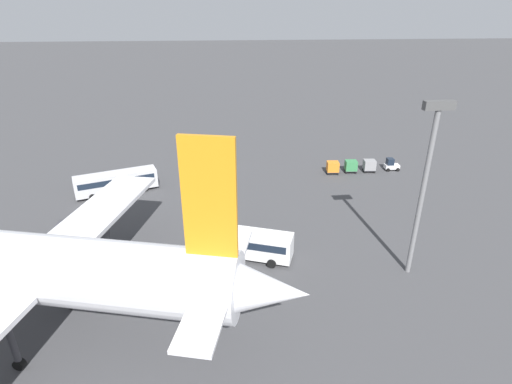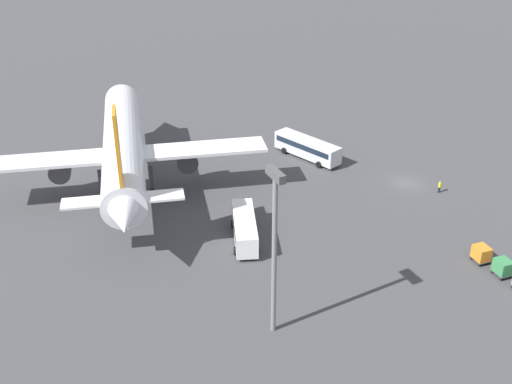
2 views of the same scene
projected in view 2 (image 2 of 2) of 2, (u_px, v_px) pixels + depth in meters
ground_plane at (407, 183)px, 93.44m from camera, size 600.00×600.00×0.00m
airplane at (123, 147)px, 88.04m from camera, size 45.96×39.17×18.21m
shuttle_bus_near at (307, 147)px, 100.34m from camera, size 11.95×6.42×3.14m
shuttle_bus_far at (245, 227)px, 78.89m from camera, size 10.39×5.95×3.13m
worker_person at (440, 187)px, 90.53m from camera, size 0.38×0.38×1.74m
cargo_cart_green at (503, 267)px, 72.49m from camera, size 2.13×1.85×2.06m
cargo_cart_orange at (481, 253)px, 74.95m from camera, size 2.13×1.85×2.06m
light_pole at (275, 237)px, 59.65m from camera, size 2.80×0.70×17.93m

